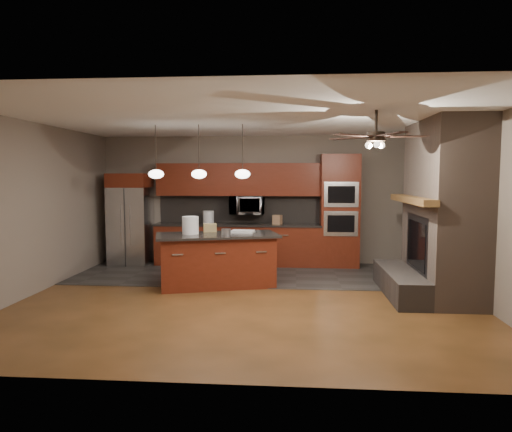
# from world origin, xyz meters

# --- Properties ---
(ground) EXTENTS (7.00, 7.00, 0.00)m
(ground) POSITION_xyz_m (0.00, 0.00, 0.00)
(ground) COLOR brown
(ground) RESTS_ON ground
(ceiling) EXTENTS (7.00, 6.00, 0.02)m
(ceiling) POSITION_xyz_m (0.00, 0.00, 2.80)
(ceiling) COLOR white
(ceiling) RESTS_ON back_wall
(back_wall) EXTENTS (7.00, 0.02, 2.80)m
(back_wall) POSITION_xyz_m (0.00, 3.00, 1.40)
(back_wall) COLOR slate
(back_wall) RESTS_ON ground
(right_wall) EXTENTS (0.02, 6.00, 2.80)m
(right_wall) POSITION_xyz_m (3.50, 0.00, 1.40)
(right_wall) COLOR slate
(right_wall) RESTS_ON ground
(left_wall) EXTENTS (0.02, 6.00, 2.80)m
(left_wall) POSITION_xyz_m (-3.50, 0.00, 1.40)
(left_wall) COLOR slate
(left_wall) RESTS_ON ground
(slate_tile_patch) EXTENTS (7.00, 2.40, 0.01)m
(slate_tile_patch) POSITION_xyz_m (0.00, 1.80, 0.01)
(slate_tile_patch) COLOR #32302D
(slate_tile_patch) RESTS_ON ground
(fireplace_column) EXTENTS (1.30, 2.10, 2.80)m
(fireplace_column) POSITION_xyz_m (3.04, 0.40, 1.30)
(fireplace_column) COLOR #756053
(fireplace_column) RESTS_ON ground
(back_cabinetry) EXTENTS (3.59, 0.64, 2.20)m
(back_cabinetry) POSITION_xyz_m (-0.48, 2.74, 0.89)
(back_cabinetry) COLOR maroon
(back_cabinetry) RESTS_ON ground
(oven_tower) EXTENTS (0.80, 0.63, 2.38)m
(oven_tower) POSITION_xyz_m (1.70, 2.69, 1.19)
(oven_tower) COLOR maroon
(oven_tower) RESTS_ON ground
(microwave) EXTENTS (0.73, 0.41, 0.50)m
(microwave) POSITION_xyz_m (-0.27, 2.75, 1.30)
(microwave) COLOR silver
(microwave) RESTS_ON back_cabinetry
(refrigerator) EXTENTS (0.84, 0.75, 1.98)m
(refrigerator) POSITION_xyz_m (-2.82, 2.62, 0.99)
(refrigerator) COLOR silver
(refrigerator) RESTS_ON ground
(kitchen_island) EXTENTS (2.27, 1.49, 0.92)m
(kitchen_island) POSITION_xyz_m (-0.60, 0.76, 0.47)
(kitchen_island) COLOR maroon
(kitchen_island) RESTS_ON ground
(white_bucket) EXTENTS (0.37, 0.37, 0.31)m
(white_bucket) POSITION_xyz_m (-1.07, 0.73, 1.07)
(white_bucket) COLOR white
(white_bucket) RESTS_ON kitchen_island
(paint_can) EXTENTS (0.17, 0.17, 0.11)m
(paint_can) POSITION_xyz_m (-0.43, 0.64, 0.97)
(paint_can) COLOR #ABAAAF
(paint_can) RESTS_ON kitchen_island
(paint_tray) EXTENTS (0.43, 0.32, 0.04)m
(paint_tray) POSITION_xyz_m (-0.18, 1.01, 0.94)
(paint_tray) COLOR silver
(paint_tray) RESTS_ON kitchen_island
(cardboard_box) EXTENTS (0.27, 0.22, 0.15)m
(cardboard_box) POSITION_xyz_m (-0.79, 1.07, 0.99)
(cardboard_box) COLOR #957F4D
(cardboard_box) RESTS_ON kitchen_island
(counter_bucket) EXTENTS (0.30, 0.30, 0.27)m
(counter_bucket) POSITION_xyz_m (-1.11, 2.70, 1.04)
(counter_bucket) COLOR white
(counter_bucket) RESTS_ON back_cabinetry
(counter_box) EXTENTS (0.22, 0.20, 0.20)m
(counter_box) POSITION_xyz_m (0.38, 2.65, 1.00)
(counter_box) COLOR #9B7150
(counter_box) RESTS_ON back_cabinetry
(pendant_left) EXTENTS (0.26, 0.26, 0.92)m
(pendant_left) POSITION_xyz_m (-1.65, 0.70, 1.96)
(pendant_left) COLOR black
(pendant_left) RESTS_ON ceiling
(pendant_center) EXTENTS (0.26, 0.26, 0.92)m
(pendant_center) POSITION_xyz_m (-0.90, 0.70, 1.96)
(pendant_center) COLOR black
(pendant_center) RESTS_ON ceiling
(pendant_right) EXTENTS (0.26, 0.26, 0.92)m
(pendant_right) POSITION_xyz_m (-0.15, 0.70, 1.96)
(pendant_right) COLOR black
(pendant_right) RESTS_ON ceiling
(ceiling_fan) EXTENTS (1.27, 1.33, 0.41)m
(ceiling_fan) POSITION_xyz_m (1.80, -0.80, 2.46)
(ceiling_fan) COLOR black
(ceiling_fan) RESTS_ON ceiling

